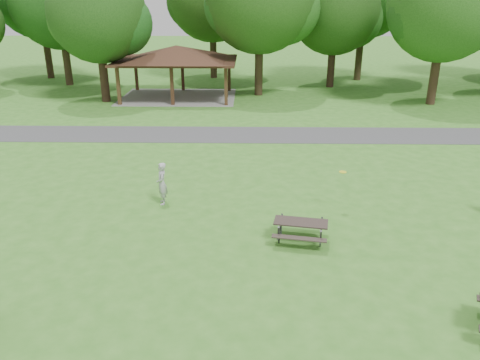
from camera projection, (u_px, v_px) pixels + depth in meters
name	position (u px, v px, depth m)	size (l,w,h in m)	color
ground	(200.00, 279.00, 12.62)	(160.00, 160.00, 0.00)	#377621
asphalt_path	(225.00, 135.00, 25.62)	(120.00, 3.20, 0.02)	#404042
pavilion	(177.00, 55.00, 33.86)	(8.60, 7.01, 3.76)	#3D2816
tree_row_c	(60.00, 3.00, 37.43)	(8.19, 7.80, 10.67)	#302115
tree_row_d	(99.00, 17.00, 31.58)	(6.93, 6.60, 9.27)	black
tree_row_e	(261.00, 0.00, 33.33)	(8.40, 8.00, 11.02)	black
tree_row_f	(336.00, 12.00, 36.82)	(7.35, 7.00, 9.55)	black
tree_row_g	(446.00, 8.00, 30.49)	(7.77, 7.40, 10.25)	#312016
picnic_table_middle	(301.00, 226.00, 14.36)	(1.84, 1.58, 0.71)	#2C2320
frisbee_in_flight	(343.00, 172.00, 16.08)	(0.26, 0.26, 0.02)	yellow
frisbee_thrower	(162.00, 184.00, 16.90)	(0.57, 0.38, 1.57)	#ADACAF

